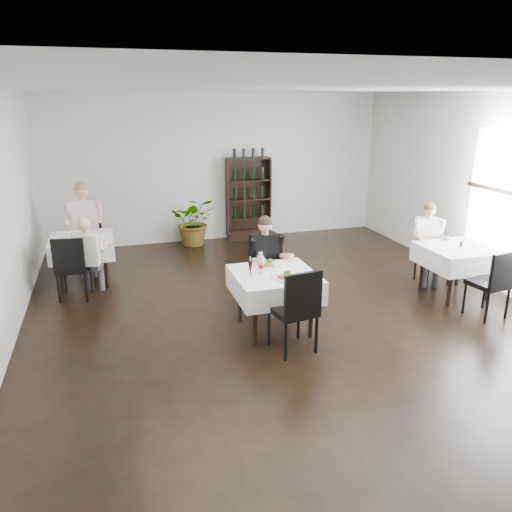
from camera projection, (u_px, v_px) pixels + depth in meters
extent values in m
plane|color=black|center=(295.00, 325.00, 6.65)|extent=(9.00, 9.00, 0.00)
plane|color=white|center=(301.00, 88.00, 5.73)|extent=(9.00, 9.00, 0.00)
plane|color=silver|center=(218.00, 168.00, 10.29)|extent=(7.00, 0.00, 7.00)
cube|color=black|center=(249.00, 234.00, 10.72)|extent=(0.90, 0.28, 0.20)
cylinder|color=black|center=(255.00, 318.00, 6.02)|extent=(0.06, 0.06, 0.71)
cylinder|color=black|center=(240.00, 296.00, 6.69)|extent=(0.06, 0.06, 0.71)
cylinder|color=black|center=(311.00, 311.00, 6.22)|extent=(0.06, 0.06, 0.71)
cylinder|color=black|center=(291.00, 290.00, 6.89)|extent=(0.06, 0.06, 0.71)
cube|color=black|center=(274.00, 276.00, 6.34)|extent=(0.85, 0.85, 0.04)
cube|color=white|center=(274.00, 284.00, 6.37)|extent=(1.03, 1.03, 0.30)
cylinder|color=black|center=(60.00, 271.00, 7.67)|extent=(0.06, 0.06, 0.71)
cylinder|color=black|center=(63.00, 258.00, 8.29)|extent=(0.06, 0.06, 0.71)
cylinder|color=black|center=(106.00, 267.00, 7.85)|extent=(0.06, 0.06, 0.71)
cylinder|color=black|center=(106.00, 254.00, 8.47)|extent=(0.06, 0.06, 0.71)
cube|color=black|center=(82.00, 240.00, 7.96)|extent=(0.80, 0.80, 0.04)
cube|color=white|center=(82.00, 246.00, 7.99)|extent=(0.98, 0.98, 0.30)
cylinder|color=black|center=(450.00, 283.00, 7.16)|extent=(0.06, 0.06, 0.71)
cylinder|color=black|center=(422.00, 268.00, 7.77)|extent=(0.06, 0.06, 0.71)
cylinder|color=black|center=(489.00, 278.00, 7.34)|extent=(0.06, 0.06, 0.71)
cylinder|color=black|center=(459.00, 264.00, 7.96)|extent=(0.06, 0.06, 0.71)
cube|color=black|center=(458.00, 250.00, 7.44)|extent=(0.80, 0.80, 0.04)
cube|color=white|center=(457.00, 257.00, 7.48)|extent=(0.98, 0.98, 0.30)
imported|color=#22591E|center=(195.00, 221.00, 10.12)|extent=(1.04, 0.95, 1.00)
cylinder|color=black|center=(253.00, 301.00, 6.86)|extent=(0.04, 0.04, 0.45)
cylinder|color=black|center=(253.00, 291.00, 7.23)|extent=(0.04, 0.04, 0.45)
cylinder|color=black|center=(281.00, 301.00, 6.86)|extent=(0.04, 0.04, 0.45)
cylinder|color=black|center=(280.00, 291.00, 7.23)|extent=(0.04, 0.04, 0.45)
cube|color=black|center=(267.00, 279.00, 6.97)|extent=(0.56, 0.56, 0.07)
cube|color=black|center=(267.00, 257.00, 7.08)|extent=(0.44, 0.17, 0.49)
cylinder|color=black|center=(298.00, 321.00, 6.22)|extent=(0.04, 0.04, 0.48)
cylinder|color=black|center=(316.00, 334.00, 5.87)|extent=(0.04, 0.04, 0.48)
cylinder|color=black|center=(269.00, 327.00, 6.05)|extent=(0.04, 0.04, 0.48)
cylinder|color=black|center=(286.00, 342.00, 5.69)|extent=(0.04, 0.04, 0.48)
cube|color=black|center=(293.00, 310.00, 5.88)|extent=(0.55, 0.55, 0.07)
cube|color=black|center=(303.00, 294.00, 5.60)|extent=(0.48, 0.13, 0.52)
cylinder|color=black|center=(85.00, 261.00, 8.61)|extent=(0.03, 0.03, 0.40)
cylinder|color=black|center=(83.00, 256.00, 8.91)|extent=(0.03, 0.03, 0.40)
cylinder|color=black|center=(106.00, 258.00, 8.75)|extent=(0.03, 0.03, 0.40)
cylinder|color=black|center=(103.00, 253.00, 9.05)|extent=(0.03, 0.03, 0.40)
cube|color=black|center=(93.00, 245.00, 8.76)|extent=(0.46, 0.46, 0.06)
cube|color=black|center=(90.00, 229.00, 8.85)|extent=(0.40, 0.10, 0.44)
cylinder|color=black|center=(91.00, 279.00, 7.71)|extent=(0.04, 0.04, 0.45)
cylinder|color=black|center=(86.00, 288.00, 7.34)|extent=(0.04, 0.04, 0.45)
cylinder|color=black|center=(65.00, 280.00, 7.66)|extent=(0.04, 0.04, 0.45)
cylinder|color=black|center=(59.00, 289.00, 7.29)|extent=(0.04, 0.04, 0.45)
cube|color=black|center=(73.00, 268.00, 7.42)|extent=(0.52, 0.52, 0.07)
cube|color=black|center=(68.00, 255.00, 7.15)|extent=(0.45, 0.13, 0.49)
cylinder|color=black|center=(428.00, 275.00, 7.91)|extent=(0.03, 0.03, 0.43)
cylinder|color=black|center=(415.00, 267.00, 8.26)|extent=(0.03, 0.03, 0.43)
cylinder|color=black|center=(449.00, 273.00, 7.99)|extent=(0.03, 0.03, 0.43)
cylinder|color=black|center=(436.00, 265.00, 8.34)|extent=(0.03, 0.03, 0.43)
cube|color=black|center=(433.00, 256.00, 8.05)|extent=(0.46, 0.46, 0.07)
cube|color=black|center=(428.00, 237.00, 8.16)|extent=(0.44, 0.07, 0.47)
cylinder|color=black|center=(484.00, 294.00, 7.13)|extent=(0.03, 0.03, 0.44)
cylinder|color=black|center=(507.00, 303.00, 6.79)|extent=(0.03, 0.03, 0.44)
cylinder|color=black|center=(464.00, 298.00, 6.97)|extent=(0.03, 0.03, 0.44)
cylinder|color=black|center=(487.00, 308.00, 6.64)|extent=(0.03, 0.03, 0.44)
cube|color=black|center=(488.00, 284.00, 6.81)|extent=(0.50, 0.50, 0.07)
cube|color=black|center=(503.00, 270.00, 6.55)|extent=(0.45, 0.11, 0.48)
cube|color=#43434B|center=(264.00, 278.00, 6.86)|extent=(0.20, 0.41, 0.13)
cylinder|color=#43434B|center=(270.00, 302.00, 6.80)|extent=(0.10, 0.10, 0.46)
cube|color=#43434B|center=(276.00, 276.00, 6.94)|extent=(0.20, 0.41, 0.13)
cylinder|color=#43434B|center=(282.00, 300.00, 6.88)|extent=(0.10, 0.10, 0.46)
cube|color=black|center=(264.00, 252.00, 6.95)|extent=(0.41, 0.27, 0.52)
cylinder|color=tan|center=(259.00, 261.00, 6.65)|extent=(0.13, 0.30, 0.15)
cylinder|color=tan|center=(287.00, 256.00, 6.84)|extent=(0.13, 0.30, 0.15)
sphere|color=tan|center=(265.00, 225.00, 6.82)|extent=(0.20, 0.20, 0.20)
sphere|color=black|center=(265.00, 223.00, 6.81)|extent=(0.20, 0.20, 0.20)
cube|color=#43434B|center=(80.00, 240.00, 8.39)|extent=(0.15, 0.45, 0.15)
cylinder|color=#43434B|center=(82.00, 263.00, 8.32)|extent=(0.12, 0.12, 0.53)
cube|color=#43434B|center=(93.00, 239.00, 8.46)|extent=(0.15, 0.45, 0.15)
cylinder|color=#43434B|center=(95.00, 261.00, 8.38)|extent=(0.12, 0.12, 0.53)
cube|color=beige|center=(84.00, 216.00, 8.50)|extent=(0.43, 0.24, 0.59)
cylinder|color=tan|center=(68.00, 222.00, 8.17)|extent=(0.09, 0.34, 0.17)
cylinder|color=tan|center=(100.00, 220.00, 8.31)|extent=(0.09, 0.34, 0.17)
sphere|color=tan|center=(82.00, 190.00, 8.35)|extent=(0.23, 0.23, 0.23)
sphere|color=olive|center=(81.00, 188.00, 8.34)|extent=(0.23, 0.23, 0.23)
cube|color=#43434B|center=(97.00, 264.00, 7.58)|extent=(0.20, 0.38, 0.12)
cylinder|color=#43434B|center=(101.00, 277.00, 7.81)|extent=(0.09, 0.09, 0.42)
cube|color=#43434B|center=(86.00, 264.00, 7.57)|extent=(0.20, 0.38, 0.12)
cylinder|color=#43434B|center=(90.00, 278.00, 7.80)|extent=(0.09, 0.09, 0.42)
cube|color=white|center=(87.00, 250.00, 7.34)|extent=(0.37, 0.26, 0.47)
cylinder|color=tan|center=(104.00, 246.00, 7.57)|extent=(0.13, 0.27, 0.13)
cylinder|color=tan|center=(78.00, 247.00, 7.55)|extent=(0.13, 0.27, 0.13)
sphere|color=tan|center=(85.00, 226.00, 7.24)|extent=(0.18, 0.18, 0.18)
sphere|color=beige|center=(84.00, 224.00, 7.23)|extent=(0.18, 0.18, 0.18)
cube|color=#43434B|center=(423.00, 254.00, 7.99)|extent=(0.23, 0.40, 0.13)
cylinder|color=#43434B|center=(424.00, 274.00, 7.92)|extent=(0.10, 0.10, 0.44)
cube|color=#43434B|center=(434.00, 254.00, 7.99)|extent=(0.23, 0.40, 0.13)
cylinder|color=#43434B|center=(436.00, 274.00, 7.92)|extent=(0.10, 0.10, 0.44)
cube|color=white|center=(427.00, 233.00, 8.06)|extent=(0.40, 0.29, 0.50)
cylinder|color=tan|center=(419.00, 238.00, 7.83)|extent=(0.15, 0.29, 0.14)
cylinder|color=tan|center=(445.00, 238.00, 7.84)|extent=(0.15, 0.29, 0.14)
sphere|color=tan|center=(430.00, 210.00, 7.93)|extent=(0.19, 0.19, 0.19)
sphere|color=brown|center=(430.00, 208.00, 7.92)|extent=(0.19, 0.19, 0.19)
cube|color=white|center=(267.00, 266.00, 6.57)|extent=(0.34, 0.34, 0.02)
cube|color=#572C19|center=(265.00, 265.00, 6.54)|extent=(0.14, 0.13, 0.03)
sphere|color=#39711E|center=(270.00, 261.00, 6.62)|extent=(0.07, 0.07, 0.07)
cube|color=brown|center=(270.00, 266.00, 6.51)|extent=(0.11, 0.09, 0.02)
cube|color=white|center=(285.00, 278.00, 6.14)|extent=(0.33, 0.33, 0.02)
cube|color=#572C19|center=(283.00, 277.00, 6.11)|extent=(0.14, 0.13, 0.03)
sphere|color=#39711E|center=(289.00, 273.00, 6.19)|extent=(0.07, 0.07, 0.07)
cube|color=brown|center=(288.00, 278.00, 6.08)|extent=(0.10, 0.08, 0.02)
cone|color=black|center=(250.00, 268.00, 6.19)|extent=(0.06, 0.06, 0.21)
cylinder|color=silver|center=(250.00, 259.00, 6.15)|extent=(0.02, 0.02, 0.05)
cone|color=#BB8E30|center=(259.00, 264.00, 6.33)|extent=(0.06, 0.06, 0.22)
cylinder|color=silver|center=(259.00, 254.00, 6.29)|extent=(0.02, 0.02, 0.05)
cylinder|color=silver|center=(261.00, 265.00, 6.30)|extent=(0.07, 0.07, 0.22)
cylinder|color=#A71109|center=(261.00, 266.00, 6.30)|extent=(0.07, 0.07, 0.06)
cylinder|color=silver|center=(261.00, 254.00, 6.26)|extent=(0.03, 0.03, 0.06)
cube|color=black|center=(303.00, 276.00, 6.23)|extent=(0.21, 0.19, 0.01)
cylinder|color=silver|center=(301.00, 275.00, 6.22)|extent=(0.09, 0.18, 0.01)
cylinder|color=silver|center=(304.00, 275.00, 6.23)|extent=(0.09, 0.18, 0.01)
cylinder|color=black|center=(461.00, 244.00, 7.43)|extent=(0.04, 0.04, 0.09)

